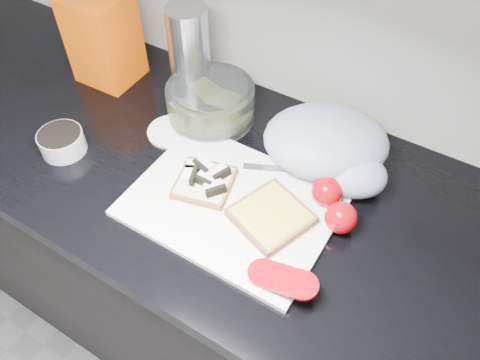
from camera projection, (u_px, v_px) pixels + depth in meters
name	position (u px, v px, depth m)	size (l,w,h in m)	color
base_cabinet	(208.00, 269.00, 1.38)	(3.50, 0.60, 0.86)	black
countertop	(198.00, 166.00, 1.04)	(3.50, 0.64, 0.04)	black
cutting_board	(232.00, 204.00, 0.94)	(0.40, 0.30, 0.01)	white
bread_left	(204.00, 181.00, 0.96)	(0.14, 0.14, 0.04)	beige
bread_right	(271.00, 216.00, 0.90)	(0.17, 0.17, 0.02)	beige
tomato_slices	(282.00, 279.00, 0.80)	(0.14, 0.08, 0.03)	#A2030E
knife	(313.00, 171.00, 0.98)	(0.22, 0.11, 0.01)	#B8B7BC
seed_tub	(62.00, 141.00, 1.02)	(0.10, 0.10, 0.05)	#A5A9AA
tub_lid	(171.00, 131.00, 1.08)	(0.11, 0.11, 0.01)	white
glass_bowl	(211.00, 103.00, 1.09)	(0.20, 0.20, 0.09)	silver
bread_bag	(104.00, 38.00, 1.14)	(0.14, 0.13, 0.22)	#E65103
steel_canister	(190.00, 54.00, 1.09)	(0.10, 0.10, 0.23)	#BBBAC0
grocery_bag	(330.00, 146.00, 0.98)	(0.33, 0.30, 0.12)	#99A3BC
whole_tomatoes	(334.00, 204.00, 0.90)	(0.11, 0.11, 0.06)	#A2030E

